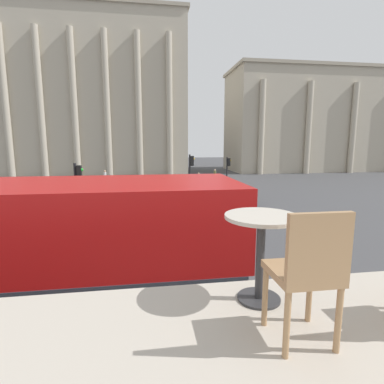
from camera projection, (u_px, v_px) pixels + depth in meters
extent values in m
cylinder|color=black|center=(164.00, 316.00, 7.57)|extent=(1.00, 0.22, 1.00)
cylinder|color=#2D2D30|center=(259.00, 298.00, 2.52)|extent=(0.36, 0.36, 0.02)
cylinder|color=#2D2D30|center=(260.00, 259.00, 2.47)|extent=(0.07, 0.07, 0.68)
cylinder|color=beige|center=(262.00, 217.00, 2.41)|extent=(0.60, 0.60, 0.03)
cylinder|color=#A87F56|center=(265.00, 296.00, 2.14)|extent=(0.04, 0.04, 0.44)
cylinder|color=#A87F56|center=(309.00, 293.00, 2.19)|extent=(0.04, 0.04, 0.44)
cylinder|color=#A87F56|center=(287.00, 325.00, 1.80)|extent=(0.04, 0.04, 0.44)
cylinder|color=#A87F56|center=(338.00, 320.00, 1.85)|extent=(0.04, 0.04, 0.44)
cube|color=#A87F56|center=(301.00, 273.00, 1.96)|extent=(0.40, 0.40, 0.05)
cube|color=#A87F56|center=(319.00, 248.00, 1.74)|extent=(0.40, 0.04, 0.42)
cube|color=#B2A893|center=(97.00, 98.00, 48.91)|extent=(28.24, 12.30, 24.22)
cube|color=#A39984|center=(93.00, 17.00, 46.92)|extent=(28.84, 12.90, 0.50)
cylinder|color=#B2A893|center=(5.00, 103.00, 41.11)|extent=(0.90, 0.90, 20.59)
cylinder|color=#B2A893|center=(40.00, 104.00, 41.77)|extent=(0.90, 0.90, 20.59)
cylinder|color=#B2A893|center=(74.00, 104.00, 42.43)|extent=(0.90, 0.90, 20.59)
cylinder|color=#B2A893|center=(107.00, 105.00, 43.09)|extent=(0.90, 0.90, 20.59)
cylinder|color=#B2A893|center=(139.00, 106.00, 43.75)|extent=(0.90, 0.90, 20.59)
cylinder|color=#B2A893|center=(170.00, 106.00, 44.41)|extent=(0.90, 0.90, 20.59)
cube|color=#B2A893|center=(311.00, 123.00, 53.69)|extent=(29.17, 11.41, 16.89)
cube|color=#A39984|center=(314.00, 72.00, 52.29)|extent=(29.77, 12.01, 0.50)
cylinder|color=#B2A893|center=(262.00, 128.00, 46.19)|extent=(0.90, 0.90, 14.35)
cylinder|color=#B2A893|center=(308.00, 128.00, 47.32)|extent=(0.90, 0.90, 14.35)
cylinder|color=#B2A893|center=(353.00, 129.00, 48.46)|extent=(0.90, 0.90, 14.35)
cylinder|color=black|center=(77.00, 206.00, 13.74)|extent=(0.12, 0.12, 3.95)
cube|color=black|center=(79.00, 173.00, 13.52)|extent=(0.20, 0.24, 0.70)
sphere|color=green|center=(82.00, 170.00, 13.51)|extent=(0.14, 0.14, 0.14)
cylinder|color=black|center=(190.00, 183.00, 21.36)|extent=(0.12, 0.12, 4.05)
cube|color=black|center=(192.00, 161.00, 21.13)|extent=(0.20, 0.24, 0.70)
sphere|color=gold|center=(194.00, 159.00, 21.12)|extent=(0.14, 0.14, 0.14)
cylinder|color=black|center=(227.00, 177.00, 26.92)|extent=(0.12, 0.12, 3.62)
cube|color=black|center=(229.00, 162.00, 26.73)|extent=(0.20, 0.24, 0.70)
sphere|color=gold|center=(230.00, 160.00, 26.72)|extent=(0.14, 0.14, 0.14)
cylinder|color=black|center=(219.00, 211.00, 20.23)|extent=(0.60, 0.18, 0.60)
cylinder|color=black|center=(226.00, 217.00, 18.52)|extent=(0.60, 0.18, 0.60)
cylinder|color=black|center=(178.00, 212.00, 19.82)|extent=(0.60, 0.18, 0.60)
cylinder|color=black|center=(181.00, 219.00, 18.12)|extent=(0.60, 0.18, 0.60)
cube|color=black|center=(201.00, 211.00, 19.13)|extent=(4.20, 1.75, 0.55)
cube|color=#2D3842|center=(198.00, 203.00, 19.02)|extent=(1.89, 1.61, 0.50)
cylinder|color=black|center=(239.00, 199.00, 24.77)|extent=(0.60, 0.18, 0.60)
cylinder|color=black|center=(246.00, 203.00, 23.07)|extent=(0.60, 0.18, 0.60)
cylinder|color=black|center=(206.00, 200.00, 24.37)|extent=(0.60, 0.18, 0.60)
cylinder|color=black|center=(210.00, 204.00, 22.66)|extent=(0.60, 0.18, 0.60)
cube|color=#19234C|center=(226.00, 198.00, 23.67)|extent=(4.20, 1.75, 0.55)
cube|color=#2D3842|center=(223.00, 191.00, 23.56)|extent=(1.89, 1.61, 0.50)
cylinder|color=#282B33|center=(198.00, 184.00, 33.38)|extent=(0.14, 0.14, 0.78)
cylinder|color=#282B33|center=(199.00, 183.00, 33.41)|extent=(0.14, 0.14, 0.78)
cylinder|color=#B22323|center=(199.00, 177.00, 33.28)|extent=(0.32, 0.32, 0.62)
sphere|color=tan|center=(199.00, 174.00, 33.22)|extent=(0.21, 0.21, 0.21)
cylinder|color=#282B33|center=(214.00, 180.00, 36.74)|extent=(0.14, 0.14, 0.82)
cylinder|color=#282B33|center=(216.00, 180.00, 36.77)|extent=(0.14, 0.14, 0.82)
cylinder|color=#606638|center=(215.00, 174.00, 36.63)|extent=(0.32, 0.32, 0.65)
sphere|color=tan|center=(215.00, 170.00, 36.56)|extent=(0.22, 0.22, 0.22)
cylinder|color=#282B33|center=(105.00, 182.00, 34.41)|extent=(0.14, 0.14, 0.87)
cylinder|color=#282B33|center=(106.00, 182.00, 34.43)|extent=(0.14, 0.14, 0.87)
cylinder|color=silver|center=(105.00, 175.00, 34.29)|extent=(0.32, 0.32, 0.69)
sphere|color=tan|center=(105.00, 171.00, 34.22)|extent=(0.24, 0.24, 0.24)
cylinder|color=#282B33|center=(185.00, 189.00, 29.41)|extent=(0.14, 0.14, 0.86)
cylinder|color=#282B33|center=(187.00, 189.00, 29.43)|extent=(0.14, 0.14, 0.86)
cylinder|color=black|center=(186.00, 181.00, 29.30)|extent=(0.32, 0.32, 0.68)
sphere|color=tan|center=(186.00, 176.00, 29.22)|extent=(0.23, 0.23, 0.23)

